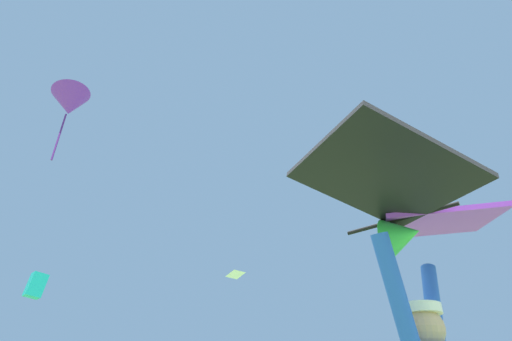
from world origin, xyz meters
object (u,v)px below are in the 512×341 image
Objects in this scene: held_stunt_kite at (410,210)px; distant_kite_purple_high_right at (70,103)px; distant_kite_white_mid_right at (235,274)px; distant_kite_teal_low_left at (36,285)px.

held_stunt_kite is 0.57× the size of distant_kite_purple_high_right.
distant_kite_purple_high_right is 3.14× the size of distant_kite_white_mid_right.
distant_kite_white_mid_right is (7.48, -7.09, 0.05)m from distant_kite_teal_low_left.
distant_kite_teal_low_left is 1.30× the size of distant_kite_white_mid_right.
distant_kite_white_mid_right is (7.39, 14.54, 4.49)m from held_stunt_kite.
distant_kite_teal_low_left is at bearing 90.22° from held_stunt_kite.
distant_kite_teal_low_left reaches higher than held_stunt_kite.
distant_kite_teal_low_left is at bearing 81.99° from distant_kite_purple_high_right.
held_stunt_kite is 1.38× the size of distant_kite_teal_low_left.
held_stunt_kite is at bearing -89.78° from distant_kite_teal_low_left.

